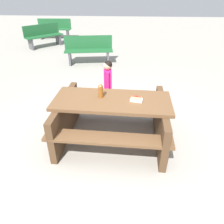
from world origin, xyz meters
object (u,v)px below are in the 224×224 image
object	(u,v)px
child_in_coat	(108,80)
park_bench_mid	(43,35)
hotdog_tray	(137,99)
park_bench_near	(89,49)
picnic_table	(112,116)
soda_bottle	(101,90)
park_bench_far	(54,28)

from	to	relation	value
child_in_coat	park_bench_mid	world-z (taller)	child_in_coat
hotdog_tray	park_bench_near	bearing A→B (deg)	109.11
picnic_table	hotdog_tray	distance (m)	0.50
picnic_table	soda_bottle	xyz separation A→B (m)	(-0.18, 0.06, 0.42)
park_bench_far	child_in_coat	bearing A→B (deg)	-65.16
picnic_table	child_in_coat	world-z (taller)	child_in_coat
park_bench_far	picnic_table	bearing A→B (deg)	-67.07
park_bench_mid	hotdog_tray	bearing A→B (deg)	-59.38
soda_bottle	hotdog_tray	xyz separation A→B (m)	(0.55, -0.09, -0.08)
soda_bottle	hotdog_tray	size ratio (longest dim) A/B	1.26
hotdog_tray	child_in_coat	size ratio (longest dim) A/B	0.19
child_in_coat	park_bench_mid	bearing A→B (deg)	121.10
child_in_coat	park_bench_far	size ratio (longest dim) A/B	0.69
hotdog_tray	park_bench_far	distance (m)	8.15
soda_bottle	park_bench_far	bearing A→B (deg)	111.92
soda_bottle	child_in_coat	xyz separation A→B (m)	(0.04, 0.87, -0.19)
park_bench_far	park_bench_mid	bearing A→B (deg)	-90.40
hotdog_tray	child_in_coat	xyz separation A→B (m)	(-0.51, 0.96, -0.11)
park_bench_mid	park_bench_far	size ratio (longest dim) A/B	0.89
soda_bottle	park_bench_near	bearing A→B (deg)	101.93
park_bench_mid	park_bench_far	bearing A→B (deg)	89.60
child_in_coat	park_bench_mid	size ratio (longest dim) A/B	0.78
picnic_table	park_bench_near	xyz separation A→B (m)	(-0.99, 3.90, 0.00)
child_in_coat	park_bench_far	xyz separation A→B (m)	(-2.97, 6.41, -0.22)
picnic_table	hotdog_tray	world-z (taller)	hotdog_tray
picnic_table	park_bench_far	xyz separation A→B (m)	(-3.11, 7.35, 0.00)
child_in_coat	park_bench_near	xyz separation A→B (m)	(-0.85, 2.96, -0.22)
park_bench_near	park_bench_mid	size ratio (longest dim) A/B	1.14
picnic_table	park_bench_near	world-z (taller)	park_bench_near
hotdog_tray	child_in_coat	world-z (taller)	child_in_coat
soda_bottle	park_bench_mid	world-z (taller)	soda_bottle
hotdog_tray	park_bench_mid	size ratio (longest dim) A/B	0.15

